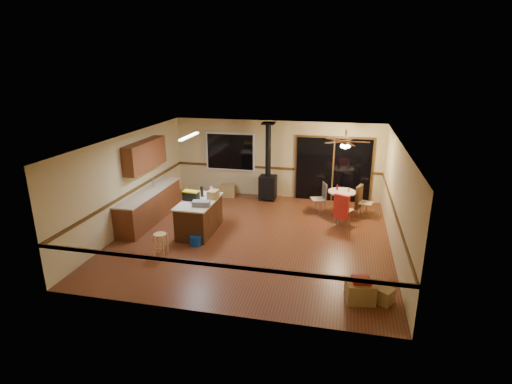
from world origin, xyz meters
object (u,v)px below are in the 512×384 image
(bar_stool, at_px, (161,244))
(chair_right, at_px, (360,197))
(blue_bucket, at_px, (196,241))
(chair_left, at_px, (322,195))
(box_corner_b, at_px, (383,295))
(toolbox_black, at_px, (191,196))
(toolbox_grey, at_px, (201,203))
(chair_near, at_px, (342,207))
(kitchen_island, at_px, (199,216))
(dining_table, at_px, (342,199))
(box_under_window, at_px, (228,191))
(box_corner_a, at_px, (360,291))
(wood_stove, at_px, (268,179))

(bar_stool, bearing_deg, chair_right, 38.10)
(blue_bucket, relative_size, chair_left, 0.57)
(box_corner_b, bearing_deg, toolbox_black, 153.12)
(toolbox_grey, bearing_deg, chair_left, 41.30)
(toolbox_grey, distance_m, chair_right, 4.79)
(chair_left, bearing_deg, chair_near, -58.33)
(kitchen_island, height_order, blue_bucket, kitchen_island)
(kitchen_island, height_order, dining_table, kitchen_island)
(chair_right, bearing_deg, toolbox_grey, -147.92)
(bar_stool, distance_m, box_corner_b, 5.11)
(bar_stool, distance_m, dining_table, 5.48)
(kitchen_island, bearing_deg, toolbox_black, -177.40)
(toolbox_black, xyz_separation_m, box_under_window, (0.09, 3.11, -0.81))
(chair_near, distance_m, box_corner_b, 3.75)
(toolbox_grey, distance_m, bar_stool, 1.48)
(blue_bucket, bearing_deg, box_corner_b, -20.18)
(bar_stool, relative_size, chair_left, 1.06)
(toolbox_grey, bearing_deg, kitchen_island, 118.56)
(toolbox_black, bearing_deg, chair_near, 16.75)
(chair_near, distance_m, box_corner_a, 3.72)
(chair_right, height_order, box_corner_a, chair_right)
(dining_table, height_order, chair_near, chair_near)
(blue_bucket, bearing_deg, bar_stool, -130.96)
(toolbox_black, bearing_deg, box_corner_a, -29.60)
(box_corner_a, bearing_deg, chair_near, 96.59)
(dining_table, xyz_separation_m, box_corner_b, (0.87, -4.49, -0.38))
(blue_bucket, distance_m, chair_left, 4.23)
(toolbox_black, bearing_deg, wood_stove, 63.81)
(wood_stove, bearing_deg, box_under_window, 177.98)
(chair_right, height_order, box_corner_b, chair_right)
(kitchen_island, xyz_separation_m, chair_right, (4.26, 2.15, 0.14))
(chair_right, xyz_separation_m, box_under_window, (-4.37, 0.95, -0.40))
(wood_stove, xyz_separation_m, chair_left, (1.83, -0.87, -0.14))
(toolbox_grey, relative_size, blue_bucket, 1.51)
(box_corner_a, relative_size, box_corner_b, 1.43)
(toolbox_grey, relative_size, toolbox_black, 1.08)
(kitchen_island, relative_size, wood_stove, 0.67)
(blue_bucket, xyz_separation_m, chair_right, (4.07, 2.97, 0.47))
(bar_stool, height_order, box_corner_a, bar_stool)
(toolbox_black, height_order, box_under_window, toolbox_black)
(blue_bucket, bearing_deg, kitchen_island, 102.51)
(chair_left, xyz_separation_m, chair_right, (1.13, -0.03, 0.01))
(box_corner_b, bearing_deg, chair_near, 103.28)
(wood_stove, relative_size, box_under_window, 5.02)
(box_corner_b, bearing_deg, chair_right, 94.27)
(box_under_window, bearing_deg, toolbox_grey, -84.66)
(wood_stove, relative_size, toolbox_black, 6.12)
(toolbox_grey, distance_m, box_corner_a, 4.55)
(box_under_window, bearing_deg, chair_left, -15.87)
(wood_stove, distance_m, toolbox_grey, 3.61)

